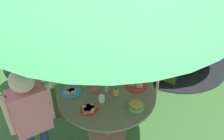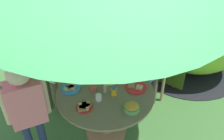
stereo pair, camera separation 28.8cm
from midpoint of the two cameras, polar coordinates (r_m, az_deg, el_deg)
ground_plane at (r=3.43m, az=1.15°, el=-13.76°), size 10.00×10.00×0.02m
garden_table at (r=3.04m, az=1.27°, el=-7.47°), size 1.11×1.11×0.70m
wooden_chair at (r=3.87m, az=12.70°, el=3.17°), size 0.61×0.52×0.97m
dome_tent at (r=4.31m, az=19.81°, el=9.92°), size 2.09×2.09×1.69m
potted_plant at (r=4.16m, az=-16.28°, el=1.22°), size 0.40×0.40×0.55m
child_in_blue_shirt at (r=3.33m, az=11.89°, el=1.94°), size 0.29×0.38×1.21m
child_in_yellow_shirt at (r=3.59m, az=-0.84°, el=4.28°), size 0.29×0.33×1.10m
child_in_white_shirt at (r=3.22m, az=-12.01°, el=2.19°), size 0.45×0.23×1.33m
child_in_pink_shirt at (r=2.65m, az=-15.57°, el=-7.16°), size 0.37×0.39×1.34m
snack_bowl at (r=2.71m, az=7.46°, el=-8.31°), size 0.17×0.17×0.08m
plate_back_edge at (r=2.73m, az=-3.14°, el=-8.21°), size 0.18×0.19×0.03m
plate_front_edge at (r=2.99m, az=8.03°, el=-3.88°), size 0.25×0.25×0.03m
plate_mid_left at (r=3.06m, az=1.93°, el=-2.30°), size 0.21×0.21×0.03m
plate_near_right at (r=2.97m, az=-6.40°, el=-4.03°), size 0.22×0.22×0.03m
juice_bottle_near_left at (r=3.16m, az=-1.01°, el=0.15°), size 0.06×0.06×0.12m
juice_bottle_far_left at (r=2.85m, az=3.34°, el=-4.87°), size 0.06×0.06×0.10m
juice_bottle_far_right at (r=3.26m, az=2.47°, el=1.41°), size 0.05×0.05×0.12m
juice_bottle_center_front at (r=3.00m, az=-3.27°, el=-2.07°), size 0.05×0.05×0.13m
juice_bottle_center_back at (r=3.15m, az=-2.85°, el=0.10°), size 0.06×0.06×0.13m
juice_bottle_mid_right at (r=3.07m, az=-1.31°, el=-1.10°), size 0.05×0.05×0.12m
cup_near at (r=2.79m, az=0.01°, el=-6.24°), size 0.07×0.07×0.07m
cup_far at (r=2.91m, az=-1.30°, el=-4.22°), size 0.07×0.07×0.06m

